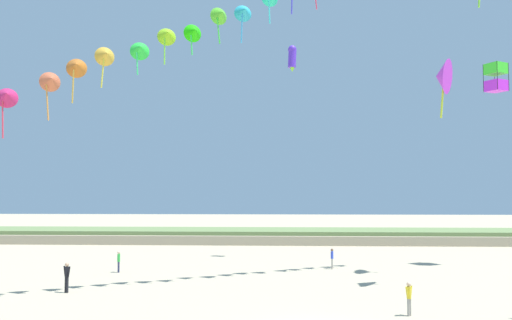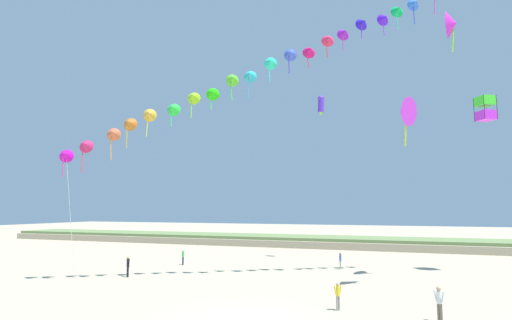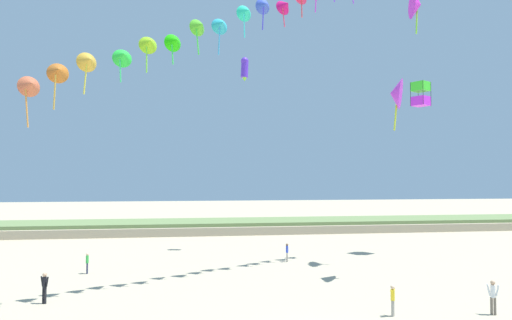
% 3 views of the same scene
% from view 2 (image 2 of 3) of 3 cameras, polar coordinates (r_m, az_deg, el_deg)
% --- Properties ---
extents(ground_plane, '(240.00, 240.00, 0.00)m').
position_cam_2_polar(ground_plane, '(22.01, -1.85, -21.65)').
color(ground_plane, tan).
extents(dune_ridge, '(120.00, 9.70, 1.41)m').
position_cam_2_polar(dune_ridge, '(61.02, 12.90, -11.37)').
color(dune_ridge, tan).
rests_on(dune_ridge, ground).
extents(person_near_left, '(0.54, 0.38, 1.68)m').
position_cam_2_polar(person_near_left, '(35.52, -17.82, -14.09)').
color(person_near_left, black).
rests_on(person_near_left, ground).
extents(person_near_right, '(0.20, 0.52, 1.49)m').
position_cam_2_polar(person_near_right, '(41.64, -10.39, -13.35)').
color(person_near_right, '#282D4C').
rests_on(person_near_right, ground).
extents(person_mid_center, '(0.53, 0.43, 1.72)m').
position_cam_2_polar(person_mid_center, '(23.01, 24.72, -17.85)').
color(person_mid_center, '#726656').
rests_on(person_mid_center, ground).
extents(person_far_left, '(0.20, 0.52, 1.49)m').
position_cam_2_polar(person_far_left, '(38.90, 11.96, -13.78)').
color(person_far_left, gray).
rests_on(person_far_left, ground).
extents(person_far_right, '(0.43, 0.44, 1.54)m').
position_cam_2_polar(person_far_right, '(23.75, 11.62, -18.22)').
color(person_far_right, gray).
rests_on(person_far_right, ground).
extents(kite_banner_string, '(31.15, 15.13, 26.38)m').
position_cam_2_polar(kite_banner_string, '(34.88, 2.17, 13.49)').
color(kite_banner_string, '#D20EB5').
extents(large_kite_low_lead, '(1.94, 2.35, 3.67)m').
position_cam_2_polar(large_kite_low_lead, '(31.64, 20.48, 6.47)').
color(large_kite_low_lead, '#D333DB').
extents(large_kite_mid_trail, '(1.80, 1.80, 2.20)m').
position_cam_2_polar(large_kite_mid_trail, '(41.94, 29.93, 6.40)').
color(large_kite_mid_trail, '#D32CEB').
extents(large_kite_high_solo, '(1.23, 2.36, 3.55)m').
position_cam_2_polar(large_kite_high_solo, '(38.78, 26.18, 17.02)').
color(large_kite_high_solo, '#EE2BDB').
extents(large_kite_outer_drift, '(1.06, 1.04, 2.35)m').
position_cam_2_polar(large_kite_outer_drift, '(47.04, 9.27, 7.82)').
color(large_kite_outer_drift, '#5A30D1').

